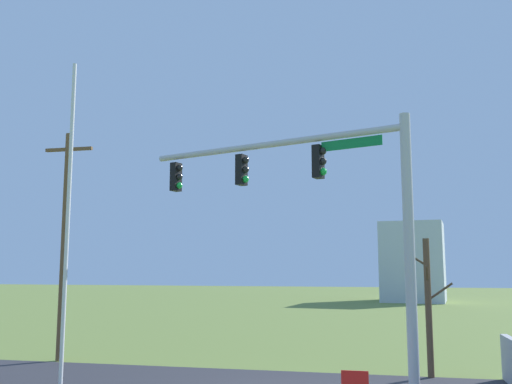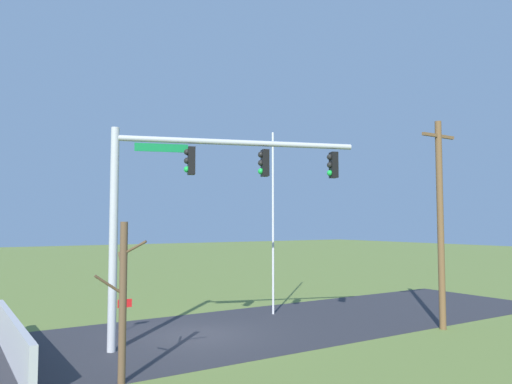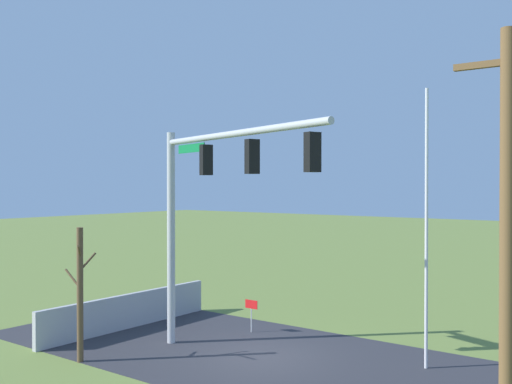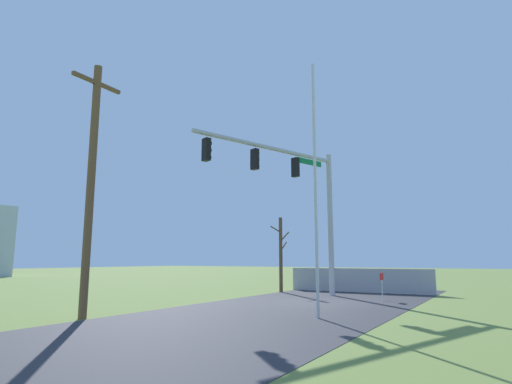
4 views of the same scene
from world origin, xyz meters
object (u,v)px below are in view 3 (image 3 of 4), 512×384
Objects in this scene: signal_mast at (206,192)px; flagpole at (426,229)px; utility_pole at (507,254)px; open_sign at (251,308)px; bare_tree at (80,293)px.

flagpole reaches higher than signal_mast.
utility_pole is (-3.85, 6.26, 0.09)m from flagpole.
utility_pole is 6.83× the size of open_sign.
signal_mast is 0.98× the size of utility_pole.
bare_tree is (8.92, 5.90, -2.07)m from flagpole.
bare_tree is at bearing 71.73° from open_sign.
bare_tree is at bearing 33.50° from flagpole.
flagpole is at bearing -146.50° from bare_tree.
utility_pole reaches higher than bare_tree.
open_sign is at bearing -108.27° from bare_tree.
utility_pole is at bearing 148.68° from open_sign.
signal_mast is 10.14m from utility_pole.
bare_tree is (12.77, -0.35, -2.16)m from utility_pole.
bare_tree is at bearing -1.58° from utility_pole.
open_sign is (-2.04, -6.18, -1.27)m from bare_tree.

